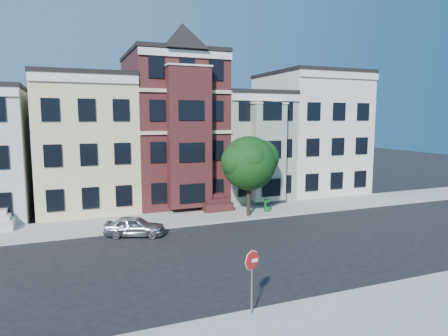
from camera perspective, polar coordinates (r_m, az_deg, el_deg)
name	(u,v)px	position (r m, az deg, el deg)	size (l,w,h in m)	color
ground	(243,253)	(21.48, 2.72, -12.06)	(120.00, 120.00, 0.00)	black
far_sidewalk	(197,217)	(28.62, -3.95, -6.98)	(60.00, 4.00, 0.15)	#9E9B93
near_sidewalk	(340,325)	(15.13, 16.20, -20.70)	(60.00, 4.00, 0.15)	#9E9B93
house_yellow	(85,144)	(33.04, -19.22, 3.20)	(7.00, 9.00, 10.00)	beige
house_brown	(172,131)	(34.02, -7.39, 5.33)	(7.00, 9.00, 12.00)	#411A1A
house_green	(243,146)	(36.25, 2.67, 3.12)	(6.00, 9.00, 9.00)	gray
house_cream	(308,134)	(39.59, 11.98, 4.77)	(8.00, 9.00, 11.00)	silver
street_tree	(249,167)	(28.04, 3.57, 0.17)	(6.02, 6.02, 7.00)	#154715
parked_car	(135,226)	(24.79, -12.63, -8.12)	(1.43, 3.56, 1.21)	#A7A9AF
newspaper_box	(267,206)	(29.92, 6.14, -5.37)	(0.39, 0.35, 0.88)	#0A5919
stop_sign	(252,279)	(14.52, 3.98, -15.49)	(0.74, 0.10, 2.68)	#AF1210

